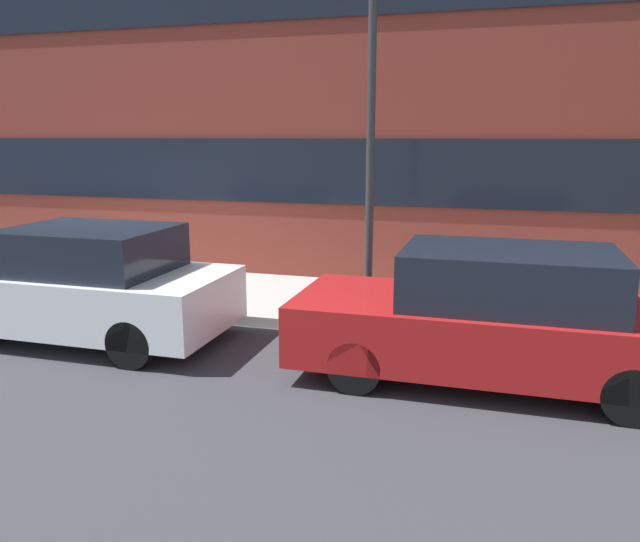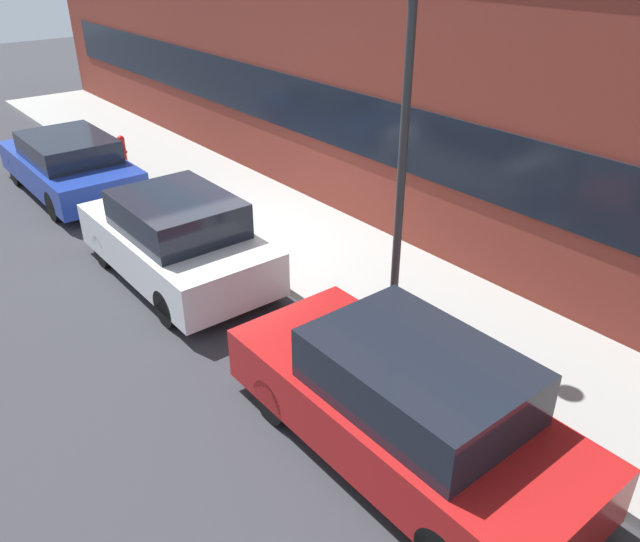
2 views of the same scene
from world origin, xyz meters
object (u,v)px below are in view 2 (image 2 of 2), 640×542
parked_car_white (177,239)px  lamp_post (404,131)px  parked_car_red (405,404)px  parked_car_blue (69,164)px  fire_hydrant (122,150)px

parked_car_white → lamp_post: bearing=-156.1°
parked_car_white → parked_car_red: bearing=-180.0°
parked_car_blue → parked_car_red: (10.03, -0.00, 0.05)m
parked_car_blue → fire_hydrant: parked_car_blue is taller
parked_car_white → parked_car_blue: bearing=0.0°
parked_car_blue → fire_hydrant: size_ratio=5.88×
parked_car_blue → fire_hydrant: 1.66m
parked_car_white → parked_car_red: size_ratio=0.91×
parked_car_red → lamp_post: 3.20m
fire_hydrant → lamp_post: size_ratio=0.15×
parked_car_red → lamp_post: bearing=-41.7°
parked_car_blue → parked_car_red: bearing=-180.0°
parked_car_white → fire_hydrant: parked_car_white is taller
parked_car_red → lamp_post: lamp_post is taller
parked_car_blue → parked_car_red: 10.03m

